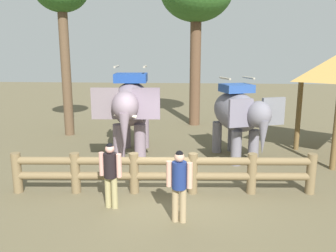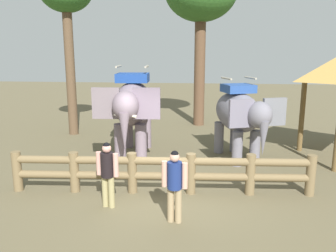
{
  "view_description": "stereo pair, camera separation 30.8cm",
  "coord_description": "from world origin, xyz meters",
  "px_view_note": "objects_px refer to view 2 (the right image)",
  "views": [
    {
      "loc": [
        0.73,
        -8.46,
        3.61
      ],
      "look_at": [
        0.0,
        1.6,
        1.4
      ],
      "focal_mm": 37.52,
      "sensor_mm": 36.0,
      "label": 1
    },
    {
      "loc": [
        1.03,
        -8.44,
        3.61
      ],
      "look_at": [
        0.0,
        1.6,
        1.4
      ],
      "focal_mm": 37.52,
      "sensor_mm": 36.0,
      "label": 2
    }
  ],
  "objects_px": {
    "log_fence": "(161,170)",
    "tourist_woman_in_black": "(107,170)",
    "elephant_center": "(240,115)",
    "elephant_near_left": "(132,106)",
    "tourist_man_in_blue": "(175,181)"
  },
  "relations": [
    {
      "from": "elephant_near_left",
      "to": "tourist_woman_in_black",
      "type": "height_order",
      "value": "elephant_near_left"
    },
    {
      "from": "log_fence",
      "to": "elephant_near_left",
      "type": "relative_size",
      "value": 2.14
    },
    {
      "from": "tourist_woman_in_black",
      "to": "elephant_near_left",
      "type": "bearing_deg",
      "value": 93.24
    },
    {
      "from": "tourist_woman_in_black",
      "to": "tourist_man_in_blue",
      "type": "relative_size",
      "value": 0.98
    },
    {
      "from": "log_fence",
      "to": "tourist_woman_in_black",
      "type": "height_order",
      "value": "tourist_woman_in_black"
    },
    {
      "from": "elephant_center",
      "to": "log_fence",
      "type": "bearing_deg",
      "value": -126.38
    },
    {
      "from": "log_fence",
      "to": "elephant_near_left",
      "type": "xyz_separation_m",
      "value": [
        -1.36,
        3.1,
        1.13
      ]
    },
    {
      "from": "elephant_near_left",
      "to": "log_fence",
      "type": "bearing_deg",
      "value": -66.32
    },
    {
      "from": "log_fence",
      "to": "elephant_near_left",
      "type": "bearing_deg",
      "value": 113.68
    },
    {
      "from": "tourist_woman_in_black",
      "to": "tourist_man_in_blue",
      "type": "bearing_deg",
      "value": -19.8
    },
    {
      "from": "log_fence",
      "to": "elephant_near_left",
      "type": "distance_m",
      "value": 3.57
    },
    {
      "from": "elephant_center",
      "to": "elephant_near_left",
      "type": "bearing_deg",
      "value": 178.43
    },
    {
      "from": "elephant_near_left",
      "to": "tourist_man_in_blue",
      "type": "distance_m",
      "value": 5.04
    },
    {
      "from": "elephant_near_left",
      "to": "tourist_woman_in_black",
      "type": "xyz_separation_m",
      "value": [
        0.23,
        -4.05,
        -0.83
      ]
    },
    {
      "from": "log_fence",
      "to": "elephant_center",
      "type": "distance_m",
      "value": 3.84
    }
  ]
}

